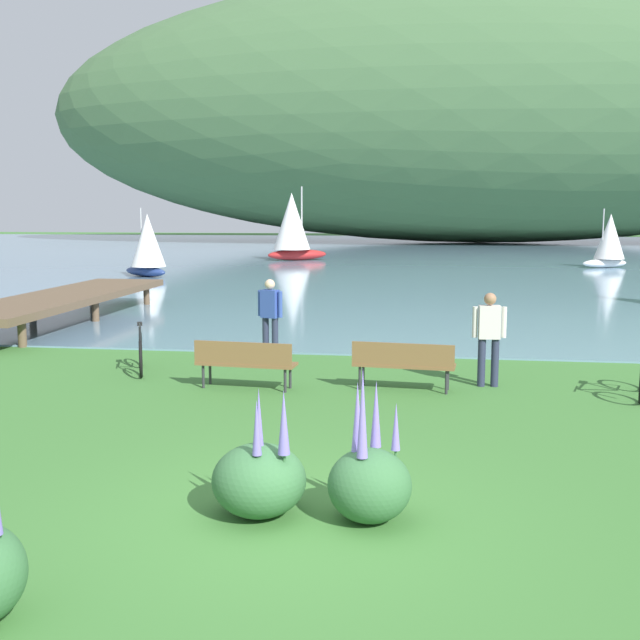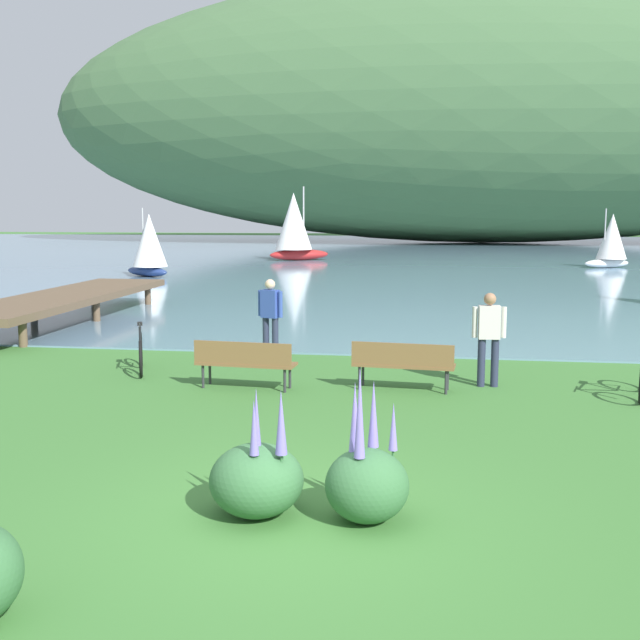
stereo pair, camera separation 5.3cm
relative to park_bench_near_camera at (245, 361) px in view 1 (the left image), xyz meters
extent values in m
plane|color=#3D7533|center=(1.86, -5.63, -0.52)|extent=(200.00, 200.00, 0.00)
cube|color=#6B8EA8|center=(1.86, 43.43, -0.50)|extent=(180.00, 80.00, 0.04)
ellipsoid|color=#42663D|center=(7.93, 64.28, 12.31)|extent=(86.36, 28.00, 25.59)
cube|color=brown|center=(0.01, 0.08, -0.07)|extent=(1.84, 0.64, 0.05)
cube|color=brown|center=(-0.01, -0.13, 0.15)|extent=(1.80, 0.20, 0.40)
cylinder|color=#2D2D33|center=(-0.74, 0.31, -0.30)|extent=(0.05, 0.05, 0.45)
cylinder|color=#2D2D33|center=(0.78, 0.18, -0.30)|extent=(0.05, 0.05, 0.45)
cylinder|color=#2D2D33|center=(-0.77, -0.02, -0.30)|extent=(0.05, 0.05, 0.45)
cylinder|color=#2D2D33|center=(0.75, -0.16, -0.30)|extent=(0.05, 0.05, 0.45)
cube|color=brown|center=(2.81, 0.36, -0.07)|extent=(1.84, 0.65, 0.05)
cube|color=brown|center=(2.79, 0.16, 0.15)|extent=(1.80, 0.21, 0.40)
cylinder|color=#2D2D33|center=(2.06, 0.60, -0.30)|extent=(0.05, 0.05, 0.45)
cylinder|color=#2D2D33|center=(3.58, 0.46, -0.30)|extent=(0.05, 0.05, 0.45)
cylinder|color=#2D2D33|center=(2.03, 0.27, -0.30)|extent=(0.05, 0.05, 0.45)
cylinder|color=#2D2D33|center=(3.55, 0.12, -0.30)|extent=(0.05, 0.05, 0.45)
torus|color=black|center=(-2.20, 0.66, -0.16)|extent=(0.32, 0.69, 0.72)
torus|color=black|center=(-2.58, 1.63, -0.16)|extent=(0.32, 0.69, 0.72)
cylinder|color=black|center=(-2.33, 0.97, 0.15)|extent=(0.26, 0.58, 0.61)
cylinder|color=black|center=(-2.34, 1.01, 0.41)|extent=(0.28, 0.63, 0.09)
cylinder|color=black|center=(-2.45, 1.28, 0.12)|extent=(0.09, 0.13, 0.54)
cylinder|color=black|center=(-2.51, 1.44, -0.15)|extent=(0.18, 0.41, 0.05)
cylinder|color=black|center=(-2.52, 1.47, 0.11)|extent=(0.16, 0.35, 0.56)
cylinder|color=black|center=(-2.21, 0.68, 0.14)|extent=(0.06, 0.09, 0.60)
cube|color=black|center=(-2.46, 1.31, 0.42)|extent=(0.18, 0.26, 0.05)
cylinder|color=black|center=(-2.22, 0.70, 0.48)|extent=(0.20, 0.46, 0.02)
cylinder|color=#282D47|center=(-0.28, 3.01, -0.08)|extent=(0.14, 0.14, 0.88)
cylinder|color=#282D47|center=(-0.05, 2.93, -0.08)|extent=(0.14, 0.14, 0.88)
cube|color=#334CA5|center=(-0.16, 2.97, 0.66)|extent=(0.43, 0.34, 0.60)
sphere|color=beige|center=(-0.16, 2.97, 1.08)|extent=(0.22, 0.22, 0.22)
cylinder|color=#334CA5|center=(-0.41, 3.07, 0.66)|extent=(0.09, 0.09, 0.56)
cylinder|color=#334CA5|center=(0.08, 2.88, 0.66)|extent=(0.09, 0.09, 0.56)
cylinder|color=#282D47|center=(4.19, 0.84, -0.08)|extent=(0.14, 0.14, 0.88)
cylinder|color=#282D47|center=(4.43, 0.86, -0.08)|extent=(0.14, 0.14, 0.88)
cube|color=silver|center=(4.31, 0.85, 0.66)|extent=(0.39, 0.25, 0.60)
sphere|color=#9E7051|center=(4.31, 0.85, 1.08)|extent=(0.22, 0.22, 0.22)
cylinder|color=silver|center=(4.05, 0.83, 0.66)|extent=(0.09, 0.09, 0.56)
cylinder|color=silver|center=(4.57, 0.87, 0.66)|extent=(0.09, 0.09, 0.56)
ellipsoid|color=#386B3D|center=(2.66, -5.56, -0.14)|extent=(0.87, 0.87, 0.76)
cylinder|color=#386B3D|center=(2.92, -5.44, 0.15)|extent=(0.02, 0.02, 0.12)
cone|color=#8470D1|center=(2.92, -5.44, 0.46)|extent=(0.09, 0.09, 0.50)
cylinder|color=#386B3D|center=(2.71, -5.36, 0.15)|extent=(0.02, 0.02, 0.12)
cone|color=#8470D1|center=(2.71, -5.36, 0.56)|extent=(0.12, 0.12, 0.71)
cylinder|color=#386B3D|center=(2.60, -5.73, 0.15)|extent=(0.02, 0.02, 0.12)
cone|color=#8470D1|center=(2.60, -5.73, 0.67)|extent=(0.11, 0.11, 0.92)
cylinder|color=#386B3D|center=(2.53, -5.54, 0.15)|extent=(0.02, 0.02, 0.12)
cone|color=#8470D1|center=(2.53, -5.54, 0.57)|extent=(0.12, 0.12, 0.73)
ellipsoid|color=#386B3D|center=(1.51, -5.58, -0.14)|extent=(0.99, 0.99, 0.76)
cylinder|color=#386B3D|center=(1.81, -5.74, 0.15)|extent=(0.02, 0.02, 0.12)
cone|color=#7A6BC6|center=(1.81, -5.74, 0.54)|extent=(0.12, 0.12, 0.66)
cylinder|color=#386B3D|center=(1.51, -5.58, 0.15)|extent=(0.02, 0.02, 0.12)
cone|color=#7A6BC6|center=(1.51, -5.58, 0.53)|extent=(0.10, 0.10, 0.64)
cylinder|color=#386B3D|center=(1.54, -5.81, 0.15)|extent=(0.02, 0.02, 0.12)
cone|color=#7A6BC6|center=(1.54, -5.81, 0.49)|extent=(0.10, 0.10, 0.57)
ellipsoid|color=white|center=(12.81, 31.18, -0.24)|extent=(2.83, 1.84, 0.48)
cylinder|color=#B2B2B2|center=(12.61, 31.09, 1.38)|extent=(0.07, 0.07, 2.75)
cone|color=white|center=(13.04, 31.29, 1.24)|extent=(2.16, 2.16, 2.48)
ellipsoid|color=#B22323|center=(-5.15, 35.14, -0.14)|extent=(3.96, 2.97, 0.69)
cylinder|color=#B2B2B2|center=(-4.89, 35.29, 2.18)|extent=(0.10, 0.10, 3.95)
cone|color=white|center=(-5.47, 34.95, 1.98)|extent=(3.21, 3.21, 3.55)
ellipsoid|color=navy|center=(-10.27, 22.04, -0.24)|extent=(2.78, 2.08, 0.48)
cylinder|color=#B2B2B2|center=(-10.46, 22.15, 1.39)|extent=(0.07, 0.07, 2.77)
cone|color=white|center=(-10.05, 21.91, 1.25)|extent=(2.25, 2.25, 2.49)
cube|color=brown|center=(-7.14, 7.43, 0.18)|extent=(2.40, 10.00, 0.20)
cylinder|color=brown|center=(-6.18, 3.43, -0.22)|extent=(0.20, 0.20, 0.60)
cylinder|color=brown|center=(-8.10, 7.43, -0.22)|extent=(0.20, 0.20, 0.60)
cylinder|color=brown|center=(-6.18, 7.43, -0.22)|extent=(0.20, 0.20, 0.60)
cylinder|color=brown|center=(-8.10, 11.43, -0.22)|extent=(0.20, 0.20, 0.60)
cylinder|color=brown|center=(-6.18, 11.43, -0.22)|extent=(0.20, 0.20, 0.60)
camera|label=1|loc=(3.23, -13.09, 2.65)|focal=43.09mm
camera|label=2|loc=(3.28, -13.08, 2.65)|focal=43.09mm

